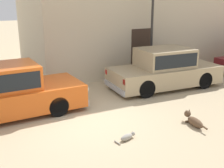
{
  "coord_description": "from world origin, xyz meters",
  "views": [
    {
      "loc": [
        -2.8,
        -7.17,
        3.4
      ],
      "look_at": [
        0.97,
        0.2,
        0.9
      ],
      "focal_mm": 46.07,
      "sensor_mm": 36.0,
      "label": 1
    }
  ],
  "objects": [
    {
      "name": "parked_sedan_nearest",
      "position": [
        -2.04,
        1.39,
        0.76
      ],
      "size": [
        4.89,
        1.97,
        1.54
      ],
      "rotation": [
        0.0,
        0.0,
        0.04
      ],
      "color": "#D15619",
      "rests_on": "ground_plane"
    },
    {
      "name": "ground_plane",
      "position": [
        0.0,
        0.0,
        0.0
      ],
      "size": [
        80.0,
        80.0,
        0.0
      ],
      "primitive_type": "plane",
      "color": "tan"
    },
    {
      "name": "street_lamp",
      "position": [
        4.19,
        2.84,
        2.53
      ],
      "size": [
        0.22,
        0.22,
        3.97
      ],
      "color": "#2D2B28",
      "rests_on": "ground_plane"
    },
    {
      "name": "stray_dog_spotted",
      "position": [
        2.54,
        -1.69,
        0.14
      ],
      "size": [
        0.3,
        1.03,
        0.35
      ],
      "rotation": [
        0.0,
        0.0,
        1.45
      ],
      "color": "brown",
      "rests_on": "ground_plane"
    },
    {
      "name": "parked_sedan_second",
      "position": [
        3.97,
        1.55,
        0.75
      ],
      "size": [
        4.55,
        1.99,
        1.54
      ],
      "rotation": [
        0.0,
        0.0,
        -0.05
      ],
      "color": "tan",
      "rests_on": "ground_plane"
    },
    {
      "name": "stray_cat",
      "position": [
        0.47,
        -1.61,
        0.08
      ],
      "size": [
        0.59,
        0.28,
        0.16
      ],
      "rotation": [
        0.0,
        0.0,
        0.25
      ],
      "color": "gray",
      "rests_on": "ground_plane"
    }
  ]
}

